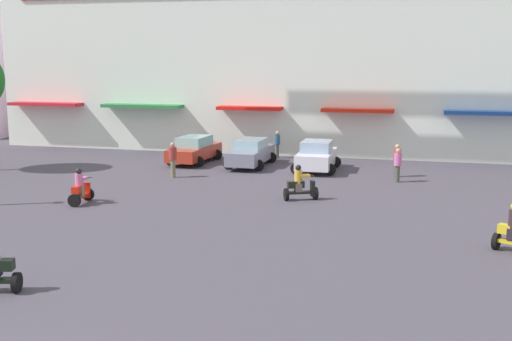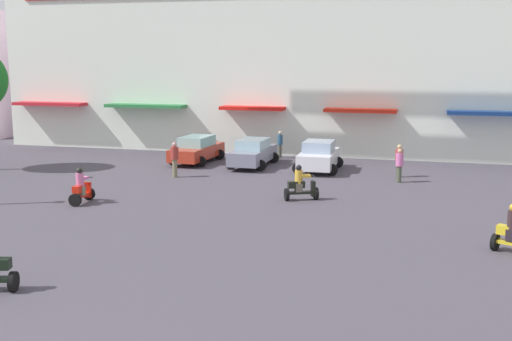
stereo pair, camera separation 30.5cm
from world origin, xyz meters
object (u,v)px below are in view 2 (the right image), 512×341
object	(u,v)px
parked_car_0	(197,149)
scooter_rider_8	(301,186)
pedestrian_2	(280,143)
parked_car_1	(253,153)
pedestrian_1	(175,157)
pedestrian_3	(399,159)
scooter_rider_6	(81,189)
parked_car_2	(319,156)
pedestrian_0	(400,163)

from	to	relation	value
parked_car_0	scooter_rider_8	world-z (taller)	parked_car_0
pedestrian_2	parked_car_1	bearing A→B (deg)	-104.18
parked_car_0	scooter_rider_8	distance (m)	11.04
parked_car_1	pedestrian_1	distance (m)	5.10
pedestrian_1	parked_car_1	bearing A→B (deg)	55.93
pedestrian_1	pedestrian_2	bearing A→B (deg)	63.61
parked_car_1	pedestrian_3	size ratio (longest dim) A/B	2.76
scooter_rider_6	scooter_rider_8	bearing A→B (deg)	19.02
parked_car_2	scooter_rider_8	size ratio (longest dim) A/B	2.62
scooter_rider_8	pedestrian_0	xyz separation A→B (m)	(3.76, 5.02, 0.31)
pedestrian_2	scooter_rider_8	bearing A→B (deg)	-72.44
scooter_rider_8	pedestrian_2	world-z (taller)	pedestrian_2
pedestrian_1	pedestrian_2	size ratio (longest dim) A/B	1.09
parked_car_1	scooter_rider_8	xyz separation A→B (m)	(4.20, -7.67, -0.14)
parked_car_2	pedestrian_3	bearing A→B (deg)	-9.60
scooter_rider_6	parked_car_2	bearing A→B (deg)	51.39
scooter_rider_6	scooter_rider_8	world-z (taller)	same
scooter_rider_8	pedestrian_3	world-z (taller)	pedestrian_3
pedestrian_3	pedestrian_1	bearing A→B (deg)	-164.47
pedestrian_0	parked_car_1	bearing A→B (deg)	161.62
scooter_rider_6	pedestrian_3	size ratio (longest dim) A/B	0.92
scooter_rider_8	pedestrian_2	xyz separation A→B (m)	(-3.41, 10.79, 0.32)
scooter_rider_6	pedestrian_3	world-z (taller)	pedestrian_3
parked_car_0	pedestrian_1	xyz separation A→B (m)	(0.54, -4.56, 0.25)
parked_car_0	pedestrian_3	size ratio (longest dim) A/B	2.73
parked_car_1	pedestrian_0	xyz separation A→B (m)	(7.97, -2.65, 0.17)
parked_car_1	pedestrian_3	bearing A→B (deg)	-8.95
scooter_rider_8	scooter_rider_6	bearing A→B (deg)	-160.98
pedestrian_0	pedestrian_1	world-z (taller)	pedestrian_1
scooter_rider_6	pedestrian_0	size ratio (longest dim) A/B	0.92
parked_car_1	pedestrian_1	xyz separation A→B (m)	(-2.86, -4.22, 0.24)
pedestrian_3	pedestrian_0	bearing A→B (deg)	-86.27
parked_car_1	parked_car_2	distance (m)	3.76
scooter_rider_6	pedestrian_1	size ratio (longest dim) A/B	0.85
scooter_rider_8	pedestrian_0	size ratio (longest dim) A/B	0.92
pedestrian_0	pedestrian_1	xyz separation A→B (m)	(-10.82, -1.57, 0.07)
parked_car_2	pedestrian_1	distance (m)	7.54
parked_car_1	parked_car_0	bearing A→B (deg)	174.31
scooter_rider_6	parked_car_1	bearing A→B (deg)	67.85
pedestrian_2	pedestrian_1	bearing A→B (deg)	-116.39
pedestrian_2	scooter_rider_6	bearing A→B (deg)	-110.40
parked_car_0	scooter_rider_6	size ratio (longest dim) A/B	2.98
pedestrian_2	parked_car_2	bearing A→B (deg)	-51.28
pedestrian_1	pedestrian_0	bearing A→B (deg)	8.28
scooter_rider_6	pedestrian_1	xyz separation A→B (m)	(1.46, 6.38, 0.39)
parked_car_2	parked_car_1	bearing A→B (deg)	171.78
scooter_rider_6	parked_car_0	bearing A→B (deg)	85.16
pedestrian_0	pedestrian_2	xyz separation A→B (m)	(-7.18, 5.77, 0.01)
parked_car_0	parked_car_1	distance (m)	3.41
parked_car_1	scooter_rider_6	bearing A→B (deg)	-112.15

